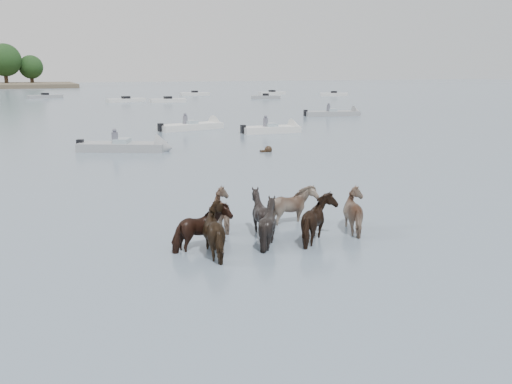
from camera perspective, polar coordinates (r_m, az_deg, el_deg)
name	(u,v)px	position (r m, az deg, el deg)	size (l,w,h in m)	color
ground	(194,257)	(14.26, -6.35, -6.61)	(400.00, 400.00, 0.00)	#4D5F6F
pony_herd	(271,221)	(15.63, 1.49, -2.96)	(6.38, 4.05, 1.51)	black
swimming_pony	(268,150)	(32.12, 1.19, 4.30)	(0.72, 0.44, 0.44)	black
motorboat_b	(135,147)	(33.13, -12.17, 4.49)	(5.57, 3.79, 1.92)	gray
motorboat_c	(199,126)	(44.71, -5.84, 6.69)	(5.93, 3.12, 1.92)	silver
motorboat_d	(279,129)	(42.18, 2.40, 6.40)	(4.97, 1.74, 1.92)	silver
motorboat_e	(339,114)	(57.99, 8.48, 7.91)	(6.23, 2.71, 1.92)	gray
distant_flotilla	(45,99)	(90.48, -20.70, 8.85)	(104.32, 25.01, 0.93)	silver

